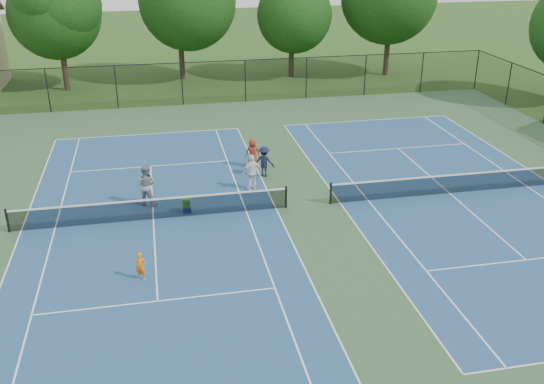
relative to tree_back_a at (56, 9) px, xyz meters
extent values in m
plane|color=#234716|center=(13.00, -24.00, -6.04)|extent=(140.00, 140.00, 0.00)
cube|color=#315838|center=(13.00, -24.00, -6.03)|extent=(36.00, 36.00, 0.01)
cube|color=navy|center=(6.00, -24.00, -6.03)|extent=(10.97, 23.77, 0.00)
cube|color=white|center=(6.00, -12.11, -6.02)|extent=(10.97, 0.06, 0.00)
cube|color=white|center=(0.52, -24.00, -6.02)|extent=(0.06, 23.77, 0.00)
cube|color=white|center=(11.48, -24.00, -6.02)|extent=(0.06, 23.77, 0.00)
cube|color=white|center=(1.88, -24.00, -6.02)|extent=(0.06, 23.77, 0.00)
cube|color=white|center=(10.12, -24.00, -6.02)|extent=(0.06, 23.77, 0.00)
cube|color=white|center=(6.00, -17.60, -6.02)|extent=(8.23, 0.06, 0.00)
cube|color=white|center=(6.00, -30.40, -6.02)|extent=(8.23, 0.06, 0.00)
cube|color=white|center=(6.00, -24.00, -6.02)|extent=(0.06, 12.80, 0.00)
cylinder|color=black|center=(0.05, -24.00, -5.50)|extent=(0.10, 0.10, 1.07)
cylinder|color=black|center=(11.95, -24.00, -5.50)|extent=(0.10, 0.10, 1.07)
cube|color=black|center=(6.00, -24.00, -5.57)|extent=(11.90, 0.01, 0.90)
cube|color=white|center=(6.00, -24.00, -5.09)|extent=(11.90, 0.04, 0.07)
cube|color=navy|center=(20.00, -24.00, -6.03)|extent=(10.97, 23.77, 0.00)
cube|color=white|center=(20.00, -12.11, -6.02)|extent=(10.97, 0.06, 0.00)
cube|color=white|center=(14.52, -24.00, -6.02)|extent=(0.06, 23.77, 0.00)
cube|color=white|center=(15.88, -24.00, -6.02)|extent=(0.06, 23.77, 0.00)
cube|color=white|center=(24.12, -24.00, -6.02)|extent=(0.06, 23.77, 0.00)
cube|color=white|center=(20.00, -17.60, -6.02)|extent=(8.23, 0.06, 0.00)
cube|color=white|center=(20.00, -30.40, -6.02)|extent=(8.23, 0.06, 0.00)
cube|color=white|center=(20.00, -24.00, -6.02)|extent=(0.06, 12.80, 0.00)
cylinder|color=black|center=(14.05, -24.00, -5.50)|extent=(0.10, 0.10, 1.07)
cube|color=black|center=(20.00, -24.00, -5.57)|extent=(11.90, 0.01, 0.90)
cube|color=white|center=(20.00, -24.00, -5.09)|extent=(11.90, 0.04, 0.07)
cylinder|color=black|center=(-0.50, -6.00, -4.54)|extent=(0.08, 0.08, 3.00)
cylinder|color=black|center=(4.00, -6.00, -4.54)|extent=(0.08, 0.08, 3.00)
cylinder|color=black|center=(8.50, -6.00, -4.54)|extent=(0.08, 0.08, 3.00)
cylinder|color=black|center=(13.00, -6.00, -4.54)|extent=(0.08, 0.08, 3.00)
cylinder|color=black|center=(17.50, -6.00, -4.54)|extent=(0.08, 0.08, 3.00)
cylinder|color=black|center=(22.00, -6.00, -4.54)|extent=(0.08, 0.08, 3.00)
cylinder|color=black|center=(26.50, -6.00, -4.54)|extent=(0.08, 0.08, 3.00)
cylinder|color=black|center=(31.00, -6.00, -4.54)|extent=(0.08, 0.08, 3.00)
cylinder|color=black|center=(31.00, -10.50, -4.54)|extent=(0.08, 0.08, 3.00)
cube|color=black|center=(13.00, -6.00, -4.54)|extent=(36.00, 0.01, 3.00)
cube|color=black|center=(13.00, -6.00, -3.04)|extent=(36.00, 0.05, 0.05)
cylinder|color=#2D2116|center=(0.00, 0.00, -4.15)|extent=(0.44, 0.44, 3.78)
sphere|color=#123A10|center=(0.00, 0.00, -0.39)|extent=(6.80, 6.80, 6.80)
sphere|color=#123A10|center=(0.00, 0.00, 0.28)|extent=(5.58, 5.58, 5.58)
cylinder|color=#2D2116|center=(9.00, 2.00, -3.97)|extent=(0.44, 0.44, 4.14)
sphere|color=#123A10|center=(9.00, 2.00, 0.19)|extent=(7.60, 7.60, 7.60)
cylinder|color=#2D2116|center=(18.00, 1.00, -4.33)|extent=(0.44, 0.44, 3.42)
sphere|color=#123A10|center=(18.00, 1.00, -0.97)|extent=(6.00, 6.00, 6.00)
sphere|color=#123A10|center=(18.00, 1.00, -0.27)|extent=(4.92, 4.92, 4.92)
cylinder|color=#2D2116|center=(26.00, 0.00, -3.88)|extent=(0.44, 0.44, 4.32)
imported|color=orange|center=(5.48, -28.86, -5.49)|extent=(0.47, 0.40, 1.09)
imported|color=gray|center=(5.78, -22.40, -5.06)|extent=(1.16, 1.05, 1.95)
imported|color=white|center=(10.81, -21.61, -5.15)|extent=(1.12, 0.72, 1.78)
imported|color=#181835|center=(11.69, -20.11, -5.24)|extent=(1.19, 0.99, 1.60)
imported|color=maroon|center=(11.32, -18.73, -5.26)|extent=(0.76, 0.50, 1.56)
cube|color=navy|center=(7.50, -23.60, -5.90)|extent=(0.36, 0.32, 0.28)
cube|color=green|center=(7.50, -23.60, -5.56)|extent=(0.34, 0.30, 0.40)
camera|label=1|loc=(6.40, -48.26, 5.86)|focal=40.00mm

